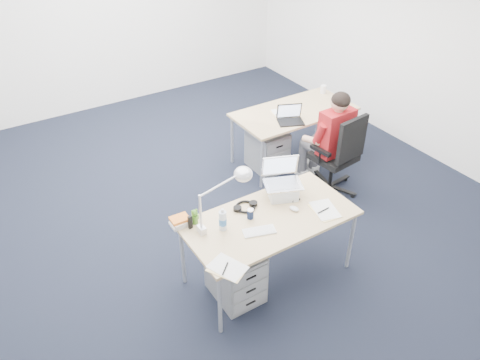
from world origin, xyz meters
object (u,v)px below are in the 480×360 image
at_px(silver_laptop, 283,180).
at_px(bear_figurine, 195,216).
at_px(drawer_pedestal_far, 267,149).
at_px(book_stack, 180,221).
at_px(desk_lamp, 217,201).
at_px(drawer_pedestal_near, 235,273).
at_px(sunglasses, 296,200).
at_px(cordless_phone, 190,222).
at_px(seated_person, 326,139).
at_px(desk_far, 294,114).
at_px(can_koozie, 250,214).
at_px(office_chair, 334,170).
at_px(headphones, 245,206).
at_px(computer_mouse, 294,209).
at_px(desk_near, 270,221).
at_px(water_bottle, 223,219).
at_px(dark_laptop, 291,114).
at_px(far_cup, 323,89).
at_px(wireless_keyboard, 259,231).

relative_size(silver_laptop, bear_figurine, 2.47).
relative_size(drawer_pedestal_far, book_stack, 3.10).
distance_m(book_stack, desk_lamp, 0.42).
height_order(drawer_pedestal_near, sunglasses, sunglasses).
bearing_deg(drawer_pedestal_far, sunglasses, -116.27).
bearing_deg(cordless_phone, drawer_pedestal_near, -54.63).
height_order(seated_person, sunglasses, seated_person).
height_order(desk_far, can_koozie, can_koozie).
xyz_separation_m(office_chair, headphones, (-1.62, -0.50, 0.44)).
relative_size(silver_laptop, desk_lamp, 0.68).
relative_size(drawer_pedestal_near, bear_figurine, 3.58).
relative_size(silver_laptop, can_koozie, 3.83).
bearing_deg(computer_mouse, desk_near, 155.78).
distance_m(drawer_pedestal_near, water_bottle, 0.59).
distance_m(office_chair, sunglasses, 1.41).
height_order(can_koozie, bear_figurine, bear_figurine).
relative_size(can_koozie, water_bottle, 0.44).
xyz_separation_m(desk_near, can_koozie, (-0.16, 0.09, 0.10)).
height_order(headphones, cordless_phone, cordless_phone).
distance_m(book_stack, dark_laptop, 2.29).
bearing_deg(desk_lamp, far_cup, 33.22).
xyz_separation_m(drawer_pedestal_near, dark_laptop, (1.71, 1.44, 0.57)).
bearing_deg(desk_lamp, seated_person, 22.51).
bearing_deg(headphones, dark_laptop, 44.51).
bearing_deg(computer_mouse, desk_lamp, 148.45).
bearing_deg(far_cup, dark_laptop, -153.24).
distance_m(office_chair, headphones, 1.76).
xyz_separation_m(desk_near, wireless_keyboard, (-0.20, -0.11, 0.05)).
relative_size(drawer_pedestal_far, cordless_phone, 4.02).
height_order(drawer_pedestal_far, dark_laptop, dark_laptop).
relative_size(desk_near, desk_far, 1.00).
height_order(wireless_keyboard, bear_figurine, bear_figurine).
bearing_deg(sunglasses, can_koozie, -179.46).
relative_size(desk_far, seated_person, 1.23).
distance_m(seated_person, computer_mouse, 1.58).
xyz_separation_m(wireless_keyboard, book_stack, (-0.55, 0.46, 0.03)).
height_order(drawer_pedestal_far, far_cup, far_cup).
bearing_deg(can_koozie, water_bottle, 179.86).
height_order(desk_far, dark_laptop, dark_laptop).
distance_m(desk_far, drawer_pedestal_far, 0.59).
height_order(cordless_phone, far_cup, cordless_phone).
bearing_deg(desk_lamp, silver_laptop, 4.86).
height_order(drawer_pedestal_near, can_koozie, can_koozie).
bearing_deg(silver_laptop, wireless_keyboard, -124.78).
relative_size(wireless_keyboard, can_koozie, 2.95).
height_order(desk_near, drawer_pedestal_near, desk_near).
distance_m(seated_person, book_stack, 2.32).
distance_m(desk_far, can_koozie, 2.30).
xyz_separation_m(book_stack, far_cup, (2.97, 1.51, 0.02)).
bearing_deg(desk_lamp, drawer_pedestal_near, -73.49).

